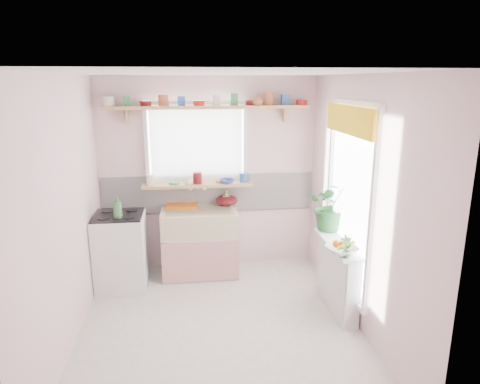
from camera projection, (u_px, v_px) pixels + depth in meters
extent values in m
plane|color=silver|center=(220.00, 326.00, 4.37)|extent=(3.20, 3.20, 0.00)
plane|color=white|center=(217.00, 73.00, 3.74)|extent=(3.20, 3.20, 0.00)
plane|color=beige|center=(209.00, 174.00, 5.59)|extent=(2.80, 0.00, 2.80)
plane|color=beige|center=(240.00, 288.00, 2.52)|extent=(2.80, 0.00, 2.80)
plane|color=beige|center=(65.00, 215.00, 3.88)|extent=(0.00, 3.20, 3.20)
plane|color=beige|center=(360.00, 204.00, 4.23)|extent=(0.00, 3.20, 3.20)
cube|color=white|center=(209.00, 193.00, 5.64)|extent=(2.74, 0.03, 0.50)
cube|color=pink|center=(209.00, 208.00, 5.68)|extent=(2.74, 0.02, 0.12)
cube|color=white|center=(196.00, 144.00, 5.46)|extent=(1.20, 0.01, 1.00)
cube|color=white|center=(197.00, 145.00, 5.40)|extent=(1.15, 0.02, 0.95)
cube|color=white|center=(351.00, 199.00, 4.42)|extent=(0.01, 1.10, 1.90)
cube|color=yellow|center=(349.00, 120.00, 4.20)|extent=(0.03, 1.20, 0.28)
cube|color=white|center=(200.00, 253.00, 5.53)|extent=(0.85, 0.55, 0.55)
cube|color=#C6443A|center=(201.00, 262.00, 5.26)|extent=(0.95, 0.02, 0.53)
cube|color=beige|center=(199.00, 222.00, 5.42)|extent=(0.95, 0.55, 0.30)
cylinder|color=silver|center=(198.00, 187.00, 5.56)|extent=(0.03, 0.22, 0.03)
cube|color=white|center=(121.00, 251.00, 5.12)|extent=(0.58, 0.58, 0.90)
cube|color=black|center=(118.00, 215.00, 5.01)|extent=(0.56, 0.56, 0.02)
cylinder|color=black|center=(104.00, 218.00, 4.85)|extent=(0.14, 0.14, 0.01)
cylinder|color=black|center=(129.00, 217.00, 4.89)|extent=(0.14, 0.14, 0.01)
cylinder|color=black|center=(108.00, 211.00, 5.12)|extent=(0.14, 0.14, 0.01)
cylinder|color=black|center=(132.00, 210.00, 5.16)|extent=(0.14, 0.14, 0.01)
cube|color=white|center=(338.00, 277.00, 4.63)|extent=(0.15, 0.90, 0.75)
cube|color=white|center=(337.00, 244.00, 4.52)|extent=(0.22, 0.95, 0.03)
cube|color=tan|center=(198.00, 185.00, 5.48)|extent=(1.40, 0.22, 0.04)
cube|color=tan|center=(208.00, 107.00, 5.24)|extent=(2.52, 0.24, 0.04)
cylinder|color=silver|center=(109.00, 101.00, 5.08)|extent=(0.11, 0.11, 0.12)
cylinder|color=#3F7F4C|center=(127.00, 101.00, 5.10)|extent=(0.11, 0.11, 0.12)
cylinder|color=#590F14|center=(145.00, 103.00, 5.14)|extent=(0.11, 0.11, 0.06)
cylinder|color=#A55133|center=(163.00, 101.00, 5.16)|extent=(0.11, 0.11, 0.12)
cylinder|color=#3359A5|center=(181.00, 101.00, 5.18)|extent=(0.11, 0.11, 0.12)
cylinder|color=red|center=(199.00, 103.00, 5.22)|extent=(0.11, 0.11, 0.06)
cylinder|color=silver|center=(217.00, 100.00, 5.24)|extent=(0.11, 0.11, 0.12)
cylinder|color=#3F7F4C|center=(234.00, 100.00, 5.26)|extent=(0.11, 0.11, 0.12)
cylinder|color=#590F14|center=(251.00, 103.00, 5.30)|extent=(0.11, 0.11, 0.06)
cylinder|color=#A55133|center=(268.00, 100.00, 5.32)|extent=(0.11, 0.11, 0.12)
cylinder|color=#3359A5|center=(285.00, 100.00, 5.34)|extent=(0.11, 0.11, 0.12)
cylinder|color=red|center=(302.00, 102.00, 5.38)|extent=(0.11, 0.11, 0.06)
cylinder|color=silver|center=(148.00, 180.00, 5.38)|extent=(0.11, 0.11, 0.12)
cylinder|color=#3F7F4C|center=(173.00, 179.00, 5.42)|extent=(0.11, 0.11, 0.12)
cylinder|color=#590F14|center=(198.00, 181.00, 5.47)|extent=(0.11, 0.11, 0.06)
cylinder|color=#A55133|center=(222.00, 178.00, 5.50)|extent=(0.11, 0.11, 0.12)
cylinder|color=#3359A5|center=(246.00, 177.00, 5.54)|extent=(0.11, 0.11, 0.12)
cube|color=#D35F12|center=(182.00, 205.00, 5.54)|extent=(0.43, 0.35, 0.04)
ellipsoid|color=#520E15|center=(227.00, 200.00, 5.60)|extent=(0.34, 0.34, 0.13)
imported|color=#26602B|center=(331.00, 206.00, 4.84)|extent=(0.61, 0.56, 0.57)
imported|color=silver|center=(342.00, 250.00, 4.22)|extent=(0.37, 0.37, 0.07)
imported|color=#36702C|center=(346.00, 247.00, 4.10)|extent=(0.14, 0.11, 0.23)
imported|color=#C3D15D|center=(227.00, 198.00, 5.60)|extent=(0.10, 0.11, 0.20)
imported|color=white|center=(189.00, 181.00, 5.39)|extent=(0.12, 0.12, 0.09)
imported|color=#2D4095|center=(227.00, 181.00, 5.46)|extent=(0.21, 0.21, 0.06)
imported|color=#A35132|center=(257.00, 99.00, 5.24)|extent=(0.15, 0.15, 0.14)
imported|color=#3A753E|center=(117.00, 207.00, 4.85)|extent=(0.12, 0.12, 0.27)
sphere|color=orange|center=(342.00, 245.00, 4.21)|extent=(0.08, 0.08, 0.08)
sphere|color=orange|center=(347.00, 243.00, 4.24)|extent=(0.08, 0.08, 0.08)
sphere|color=orange|center=(337.00, 244.00, 4.22)|extent=(0.08, 0.08, 0.08)
cylinder|color=yellow|center=(346.00, 245.00, 4.16)|extent=(0.18, 0.04, 0.10)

